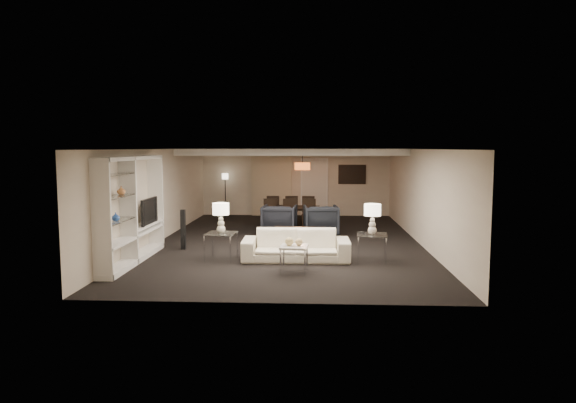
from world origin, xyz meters
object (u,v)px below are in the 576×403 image
(armchair_left, at_px, (279,220))
(chair_nr, at_px, (309,215))
(floor_lamp, at_px, (225,195))
(side_table_left, at_px, (221,246))
(vase_blue, at_px, (116,217))
(vase_amber, at_px, (121,191))
(coffee_table, at_px, (298,238))
(chair_fm, at_px, (291,209))
(dining_table, at_px, (290,217))
(side_table_right, at_px, (372,248))
(chair_fl, at_px, (273,209))
(sofa, at_px, (296,245))
(table_lamp_left, at_px, (221,218))
(floor_speaker, at_px, (183,230))
(chair_nl, at_px, (270,214))
(marble_table, at_px, (294,259))
(armchair_right, at_px, (321,220))
(chair_nm, at_px, (289,214))
(television, at_px, (145,211))
(chair_fr, at_px, (309,210))
(table_lamp_right, at_px, (372,219))
(pendant_light, at_px, (302,166))

(armchair_left, xyz_separation_m, chair_nr, (0.83, 1.11, 0.03))
(floor_lamp, bearing_deg, side_table_left, -80.83)
(vase_blue, relative_size, vase_amber, 0.96)
(coffee_table, height_order, vase_blue, vase_blue)
(vase_amber, height_order, chair_fm, vase_amber)
(side_table_left, xyz_separation_m, dining_table, (1.33, 5.06, 0.01))
(side_table_right, height_order, chair_nr, chair_nr)
(coffee_table, relative_size, chair_fl, 1.40)
(sofa, height_order, table_lamp_left, table_lamp_left)
(floor_speaker, distance_m, chair_nl, 3.79)
(marble_table, xyz_separation_m, vase_blue, (-3.61, -0.19, 0.87))
(armchair_left, height_order, table_lamp_left, table_lamp_left)
(floor_speaker, bearing_deg, armchair_right, 32.72)
(side_table_right, distance_m, chair_fm, 6.07)
(chair_nm, bearing_deg, television, -128.08)
(floor_speaker, bearing_deg, side_table_right, -13.26)
(coffee_table, relative_size, armchair_right, 1.34)
(table_lamp_left, xyz_separation_m, marble_table, (1.70, -1.10, -0.68))
(chair_nr, xyz_separation_m, chair_fm, (-0.60, 1.30, 0.00))
(television, height_order, vase_amber, vase_amber)
(sofa, bearing_deg, chair_fr, 86.50)
(vase_amber, bearing_deg, table_lamp_right, 10.06)
(floor_speaker, height_order, chair_nl, floor_speaker)
(sofa, xyz_separation_m, floor_speaker, (-2.86, 1.12, 0.15))
(dining_table, height_order, chair_nm, chair_nm)
(sofa, distance_m, floor_lamp, 8.04)
(sofa, bearing_deg, side_table_left, 178.79)
(table_lamp_right, height_order, chair_fm, table_lamp_right)
(television, bearing_deg, table_lamp_right, -94.40)
(table_lamp_left, height_order, table_lamp_right, same)
(armchair_right, distance_m, dining_table, 2.01)
(side_table_right, relative_size, vase_amber, 3.65)
(table_lamp_left, xyz_separation_m, chair_fm, (1.33, 5.71, -0.48))
(floor_speaker, height_order, chair_nr, floor_speaker)
(chair_nr, height_order, chair_fr, same)
(coffee_table, relative_size, floor_lamp, 0.83)
(pendant_light, distance_m, side_table_right, 6.24)
(table_lamp_left, height_order, vase_amber, vase_amber)
(chair_fm, bearing_deg, dining_table, 83.26)
(chair_fm, height_order, chair_fr, same)
(pendant_light, height_order, chair_fm, pendant_light)
(vase_amber, bearing_deg, armchair_left, 54.65)
(vase_amber, height_order, chair_nm, vase_amber)
(armchair_left, distance_m, side_table_left, 3.48)
(table_lamp_right, distance_m, vase_amber, 5.44)
(sofa, distance_m, dining_table, 5.07)
(chair_nl, bearing_deg, table_lamp_left, -102.03)
(armchair_right, distance_m, floor_lamp, 5.47)
(coffee_table, distance_m, marble_table, 2.70)
(television, relative_size, dining_table, 0.58)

